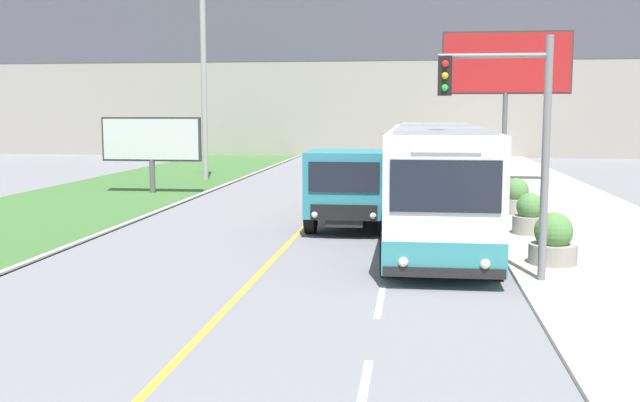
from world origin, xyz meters
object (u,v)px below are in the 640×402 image
(planter_round_second, at_px, (530,216))
(planter_round_third, at_px, (516,198))
(dump_truck, at_px, (351,188))
(traffic_light_mast, at_px, (511,126))
(billboard_small, at_px, (151,141))
(city_bus, at_px, (436,182))
(planter_round_near, at_px, (553,241))
(planter_round_far, at_px, (498,185))
(utility_pole_far, at_px, (204,76))
(billboard_large, at_px, (506,67))

(planter_round_second, distance_m, planter_round_third, 4.24)
(planter_round_second, bearing_deg, dump_truck, 170.74)
(traffic_light_mast, xyz_separation_m, billboard_small, (-13.16, 15.28, -0.99))
(planter_round_second, bearing_deg, city_bus, -164.23)
(planter_round_near, bearing_deg, traffic_light_mast, -125.37)
(planter_round_second, bearing_deg, traffic_light_mast, -102.70)
(city_bus, bearing_deg, dump_truck, 147.62)
(billboard_small, relative_size, planter_round_far, 3.49)
(billboard_small, bearing_deg, utility_pole_far, 84.31)
(city_bus, xyz_separation_m, planter_round_near, (2.57, -3.48, -1.01))
(billboard_small, relative_size, planter_round_third, 3.60)
(planter_round_second, relative_size, planter_round_far, 0.93)
(city_bus, bearing_deg, billboard_large, 77.28)
(utility_pole_far, height_order, billboard_large, utility_pole_far)
(utility_pole_far, relative_size, billboard_small, 2.39)
(billboard_small, relative_size, planter_round_near, 3.68)
(city_bus, bearing_deg, planter_round_second, 15.77)
(city_bus, relative_size, planter_round_third, 10.28)
(traffic_light_mast, distance_m, billboard_large, 21.78)
(billboard_small, distance_m, planter_round_near, 19.83)
(planter_round_near, relative_size, planter_round_second, 1.01)
(planter_round_near, bearing_deg, planter_round_second, 88.52)
(city_bus, height_order, planter_round_second, city_bus)
(billboard_small, xyz_separation_m, planter_round_far, (14.50, -0.83, -1.64))
(planter_round_near, xyz_separation_m, planter_round_far, (0.10, 12.71, 0.03))
(utility_pole_far, relative_size, planter_round_second, 8.94)
(utility_pole_far, height_order, planter_round_third, utility_pole_far)
(utility_pole_far, height_order, planter_round_second, utility_pole_far)
(planter_round_third, bearing_deg, billboard_small, 160.95)
(billboard_large, height_order, planter_round_near, billboard_large)
(billboard_large, distance_m, planter_round_second, 16.37)
(billboard_large, height_order, billboard_small, billboard_large)
(city_bus, relative_size, planter_round_second, 10.66)
(planter_round_third, relative_size, planter_round_far, 0.97)
(planter_round_second, relative_size, planter_round_third, 0.96)
(planter_round_near, bearing_deg, planter_round_third, 88.23)
(billboard_small, xyz_separation_m, planter_round_third, (14.66, -5.06, -1.65))
(billboard_small, height_order, planter_round_near, billboard_small)
(traffic_light_mast, bearing_deg, utility_pole_far, 120.39)
(traffic_light_mast, height_order, planter_round_far, traffic_light_mast)
(dump_truck, xyz_separation_m, utility_pole_far, (-8.69, 14.57, 4.05))
(dump_truck, height_order, planter_round_far, dump_truck)
(city_bus, bearing_deg, billboard_small, 139.65)
(utility_pole_far, distance_m, traffic_light_mast, 24.89)
(traffic_light_mast, relative_size, planter_round_second, 4.34)
(city_bus, height_order, dump_truck, city_bus)
(planter_round_third, bearing_deg, utility_pole_far, 141.49)
(traffic_light_mast, relative_size, planter_round_far, 4.06)
(utility_pole_far, distance_m, planter_round_far, 16.21)
(utility_pole_far, bearing_deg, planter_round_second, -47.96)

